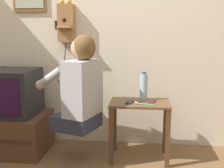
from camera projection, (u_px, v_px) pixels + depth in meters
wall_back at (105, 26)px, 2.96m from camera, size 6.80×0.05×2.55m
side_table at (140, 115)px, 2.68m from camera, size 0.56×0.38×0.57m
person at (80, 86)px, 2.56m from camera, size 0.60×0.53×0.88m
tv_stand at (10, 133)px, 2.89m from camera, size 0.76×0.56×0.39m
television at (9, 92)px, 2.82m from camera, size 0.56×0.50×0.46m
wall_phone_antique at (66, 23)px, 2.92m from camera, size 0.21×0.18×0.81m
cell_phone_held at (129, 102)px, 2.62m from camera, size 0.08×0.13×0.01m
cell_phone_spare at (152, 101)px, 2.66m from camera, size 0.09×0.14×0.01m
water_bottle at (144, 87)px, 2.71m from camera, size 0.07×0.07×0.28m
toothbrush at (143, 104)px, 2.55m from camera, size 0.18×0.04×0.02m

